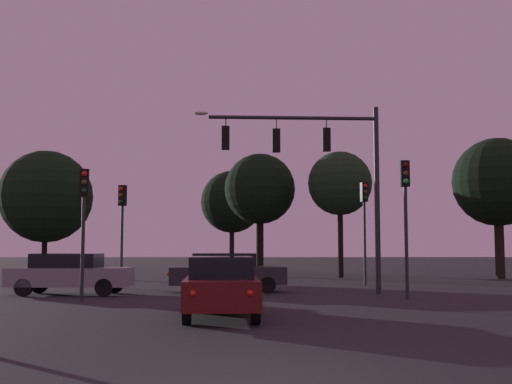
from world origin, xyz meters
TOP-DOWN VIEW (x-y plane):
  - ground_plane at (0.00, 24.50)m, footprint 168.00×168.00m
  - traffic_signal_mast_arm at (2.65, 15.87)m, footprint 7.13×0.49m
  - traffic_light_corner_left at (-5.47, 19.56)m, footprint 0.36×0.39m
  - traffic_light_corner_right at (5.49, 21.36)m, footprint 0.36×0.38m
  - traffic_light_median at (-5.47, 12.67)m, footprint 0.34×0.38m
  - traffic_light_far_side at (5.32, 13.40)m, footprint 0.32×0.36m
  - car_nearside_lane at (-0.84, 7.88)m, footprint 1.90×4.64m
  - car_crossing_left at (-6.65, 15.73)m, footprint 4.52×1.98m
  - car_crossing_right at (-0.89, 16.82)m, footprint 4.69×2.13m
  - tree_behind_sign at (5.56, 28.93)m, footprint 3.77×3.77m
  - tree_left_far at (-12.54, 32.11)m, footprint 5.80×5.80m
  - tree_center_horizon at (0.91, 30.83)m, footprint 4.35×4.35m
  - tree_right_cluster at (-0.90, 39.46)m, footprint 4.66×4.66m
  - tree_lot_edge at (14.18, 27.07)m, footprint 4.97×4.97m

SIDE VIEW (x-z plane):
  - ground_plane at x=0.00m, z-range 0.00..0.00m
  - car_crossing_right at x=-0.89m, z-range 0.04..1.56m
  - car_crossing_left at x=-6.65m, z-range 0.04..1.56m
  - car_nearside_lane at x=-0.84m, z-range 0.04..1.56m
  - traffic_light_median at x=-5.47m, z-range 0.90..5.21m
  - traffic_light_corner_left at x=-5.47m, z-range 0.92..5.38m
  - traffic_light_far_side at x=5.32m, z-range 0.97..5.70m
  - traffic_light_corner_right at x=5.49m, z-range 0.97..5.76m
  - tree_left_far at x=-12.54m, z-range 1.02..8.87m
  - traffic_signal_mast_arm at x=2.65m, z-range 1.53..8.69m
  - tree_right_cluster at x=-0.90m, z-range 1.40..8.90m
  - tree_center_horizon at x=0.91m, z-range 1.56..9.09m
  - tree_lot_edge at x=14.18m, z-range 1.44..9.36m
  - tree_behind_sign at x=5.56m, z-range 1.79..9.19m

